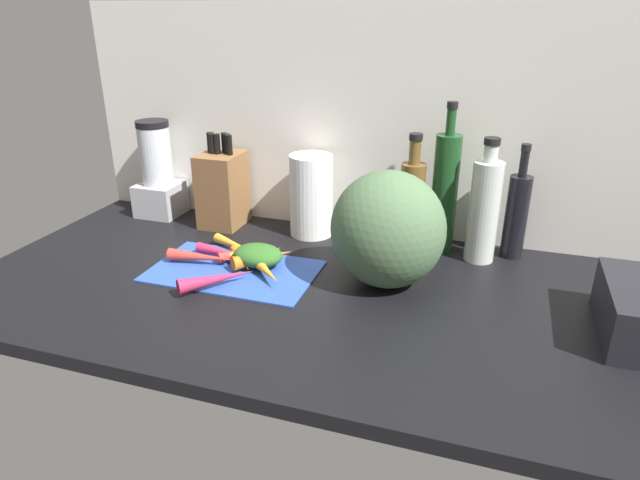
% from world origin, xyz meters
% --- Properties ---
extents(ground_plane, '(1.70, 0.80, 0.03)m').
position_xyz_m(ground_plane, '(0.00, 0.00, -0.01)').
color(ground_plane, black).
extents(wall_back, '(1.70, 0.03, 0.60)m').
position_xyz_m(wall_back, '(0.00, 0.39, 0.30)').
color(wall_back, silver).
rests_on(wall_back, ground_plane).
extents(cutting_board, '(0.39, 0.24, 0.01)m').
position_xyz_m(cutting_board, '(-0.26, 0.01, 0.00)').
color(cutting_board, '#2D51B7').
rests_on(cutting_board, ground_plane).
extents(carrot_0, '(0.17, 0.05, 0.03)m').
position_xyz_m(carrot_0, '(-0.34, 0.02, 0.02)').
color(carrot_0, red).
rests_on(carrot_0, cutting_board).
extents(carrot_1, '(0.14, 0.13, 0.04)m').
position_xyz_m(carrot_1, '(-0.17, -0.00, 0.03)').
color(carrot_1, orange).
rests_on(carrot_1, cutting_board).
extents(carrot_2, '(0.12, 0.11, 0.02)m').
position_xyz_m(carrot_2, '(-0.23, 0.09, 0.02)').
color(carrot_2, orange).
rests_on(carrot_2, cutting_board).
extents(carrot_3, '(0.15, 0.15, 0.03)m').
position_xyz_m(carrot_3, '(-0.25, -0.08, 0.03)').
color(carrot_3, '#B2264C').
rests_on(carrot_3, cutting_board).
extents(carrot_4, '(0.13, 0.14, 0.03)m').
position_xyz_m(carrot_4, '(-0.20, 0.06, 0.03)').
color(carrot_4, orange).
rests_on(carrot_4, cutting_board).
extents(carrot_5, '(0.12, 0.13, 0.03)m').
position_xyz_m(carrot_5, '(-0.25, 0.08, 0.02)').
color(carrot_5, red).
rests_on(carrot_5, cutting_board).
extents(carrot_6, '(0.18, 0.05, 0.03)m').
position_xyz_m(carrot_6, '(-0.30, 0.06, 0.02)').
color(carrot_6, '#B2264C').
rests_on(carrot_6, cutting_board).
extents(carrot_7, '(0.16, 0.09, 0.02)m').
position_xyz_m(carrot_7, '(-0.30, 0.11, 0.02)').
color(carrot_7, orange).
rests_on(carrot_7, cutting_board).
extents(carrot_8, '(0.10, 0.11, 0.02)m').
position_xyz_m(carrot_8, '(-0.25, 0.05, 0.02)').
color(carrot_8, orange).
rests_on(carrot_8, cutting_board).
extents(carrot_greens_pile, '(0.12, 0.09, 0.05)m').
position_xyz_m(carrot_greens_pile, '(-0.21, 0.05, 0.03)').
color(carrot_greens_pile, '#2D6023').
rests_on(carrot_greens_pile, cutting_board).
extents(winter_squash, '(0.25, 0.23, 0.27)m').
position_xyz_m(winter_squash, '(0.10, 0.06, 0.13)').
color(winter_squash, '#4C6B47').
rests_on(winter_squash, ground_plane).
extents(knife_block, '(0.11, 0.13, 0.26)m').
position_xyz_m(knife_block, '(-0.42, 0.29, 0.11)').
color(knife_block, brown).
rests_on(knife_block, ground_plane).
extents(blender_appliance, '(0.12, 0.12, 0.28)m').
position_xyz_m(blender_appliance, '(-0.64, 0.30, 0.12)').
color(blender_appliance, '#B2B2B7').
rests_on(blender_appliance, ground_plane).
extents(paper_towel_roll, '(0.12, 0.12, 0.22)m').
position_xyz_m(paper_towel_roll, '(-0.16, 0.30, 0.11)').
color(paper_towel_roll, white).
rests_on(paper_towel_roll, ground_plane).
extents(bottle_0, '(0.06, 0.06, 0.30)m').
position_xyz_m(bottle_0, '(0.12, 0.28, 0.12)').
color(bottle_0, brown).
rests_on(bottle_0, ground_plane).
extents(bottle_1, '(0.06, 0.06, 0.38)m').
position_xyz_m(bottle_1, '(0.19, 0.30, 0.16)').
color(bottle_1, '#19421E').
rests_on(bottle_1, ground_plane).
extents(bottle_2, '(0.07, 0.07, 0.31)m').
position_xyz_m(bottle_2, '(0.29, 0.27, 0.13)').
color(bottle_2, silver).
rests_on(bottle_2, ground_plane).
extents(bottle_3, '(0.05, 0.05, 0.29)m').
position_xyz_m(bottle_3, '(0.37, 0.31, 0.11)').
color(bottle_3, black).
rests_on(bottle_3, ground_plane).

